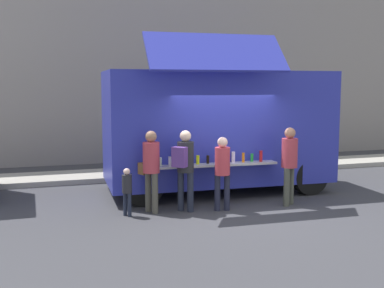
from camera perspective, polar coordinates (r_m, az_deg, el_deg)
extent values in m
plane|color=#38383D|center=(10.62, 5.08, -7.77)|extent=(60.00, 60.00, 0.00)
cube|color=#9E998E|center=(14.13, -16.30, -3.99)|extent=(28.00, 1.60, 0.15)
cube|color=gray|center=(17.85, -13.76, 9.88)|extent=(32.00, 2.40, 7.31)
cube|color=#2A32A7|center=(12.10, 3.04, 2.16)|extent=(5.69, 2.55, 2.77)
cube|color=#2A32A7|center=(10.38, 2.99, 11.02)|extent=(3.11, 1.00, 0.88)
cube|color=black|center=(10.84, 2.12, 3.36)|extent=(2.93, 0.20, 1.24)
cube|color=#B7B7BC|center=(10.77, 2.44, -2.52)|extent=(3.09, 0.46, 0.05)
cylinder|color=silver|center=(10.46, -3.86, -2.14)|extent=(0.07, 0.07, 0.19)
cylinder|color=silver|center=(10.44, -2.67, -2.10)|extent=(0.08, 0.08, 0.21)
cylinder|color=yellow|center=(10.54, -1.56, -1.88)|extent=(0.07, 0.07, 0.26)
cylinder|color=white|center=(10.53, -0.36, -1.87)|extent=(0.06, 0.06, 0.26)
cylinder|color=yellow|center=(10.67, 0.70, -1.91)|extent=(0.08, 0.08, 0.20)
cylinder|color=black|center=(10.75, 1.92, -1.89)|extent=(0.06, 0.06, 0.19)
cylinder|color=red|center=(10.74, 3.12, -1.73)|extent=(0.08, 0.08, 0.25)
cylinder|color=yellow|center=(10.90, 4.01, -1.67)|extent=(0.07, 0.07, 0.22)
cylinder|color=white|center=(10.96, 5.00, -1.57)|extent=(0.08, 0.08, 0.25)
cylinder|color=orange|center=(10.99, 6.21, -1.63)|extent=(0.07, 0.07, 0.22)
cylinder|color=green|center=(11.12, 7.24, -1.64)|extent=(0.07, 0.07, 0.19)
cylinder|color=red|center=(11.15, 8.31, -1.46)|extent=(0.08, 0.08, 0.26)
cube|color=black|center=(13.21, 14.49, 4.52)|extent=(0.15, 2.00, 1.22)
cylinder|color=black|center=(13.99, 9.86, -2.36)|extent=(0.90, 0.28, 0.90)
cylinder|color=black|center=(12.19, 14.00, -3.85)|extent=(0.90, 0.28, 0.90)
cylinder|color=black|center=(12.78, -7.48, -3.21)|extent=(0.90, 0.28, 0.90)
cylinder|color=black|center=(10.78, -5.93, -5.09)|extent=(0.90, 0.28, 0.90)
cylinder|color=#2E6135|center=(16.06, 13.59, -1.31)|extent=(0.60, 0.60, 0.87)
cylinder|color=#202235|center=(10.33, 3.08, -5.91)|extent=(0.13, 0.13, 0.79)
cylinder|color=#202235|center=(10.38, 4.23, -5.86)|extent=(0.13, 0.13, 0.79)
cylinder|color=#BB3844|center=(10.22, 3.69, -2.08)|extent=(0.33, 0.33, 0.60)
sphere|color=beige|center=(10.17, 3.71, 0.21)|extent=(0.22, 0.22, 0.22)
cylinder|color=#202434|center=(10.33, -1.36, -5.70)|extent=(0.14, 0.14, 0.87)
cylinder|color=#202434|center=(10.23, -0.20, -5.82)|extent=(0.14, 0.14, 0.87)
cylinder|color=#232326|center=(10.13, -0.79, -1.56)|extent=(0.36, 0.36, 0.66)
sphere|color=beige|center=(10.08, -0.80, 0.97)|extent=(0.24, 0.24, 0.24)
cube|color=#54307C|center=(9.89, -1.51, -1.59)|extent=(0.35, 0.34, 0.42)
cylinder|color=#4E4B42|center=(10.32, -5.30, -5.74)|extent=(0.14, 0.14, 0.87)
cylinder|color=#4E4B42|center=(10.14, -4.50, -5.96)|extent=(0.14, 0.14, 0.87)
cylinder|color=#B13845|center=(10.08, -4.95, -1.63)|extent=(0.36, 0.36, 0.66)
sphere|color=#9B6E54|center=(10.03, -4.97, 0.91)|extent=(0.24, 0.24, 0.24)
cube|color=brown|center=(10.35, -5.90, -2.97)|extent=(0.22, 0.25, 0.25)
cylinder|color=#494B40|center=(10.92, 11.35, -5.12)|extent=(0.14, 0.14, 0.87)
cylinder|color=#494B40|center=(11.13, 11.83, -4.90)|extent=(0.14, 0.14, 0.87)
cylinder|color=#A83642|center=(10.89, 11.69, -1.06)|extent=(0.36, 0.36, 0.66)
sphere|color=#A46E54|center=(10.84, 11.75, 1.31)|extent=(0.24, 0.24, 0.24)
cylinder|color=#1D2335|center=(10.07, -8.07, -7.17)|extent=(0.08, 0.08, 0.50)
cylinder|color=#1D2335|center=(9.97, -7.55, -7.30)|extent=(0.08, 0.08, 0.50)
cylinder|color=#242429|center=(9.92, -7.86, -4.78)|extent=(0.21, 0.21, 0.38)
sphere|color=beige|center=(9.87, -7.88, -3.32)|extent=(0.14, 0.14, 0.14)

